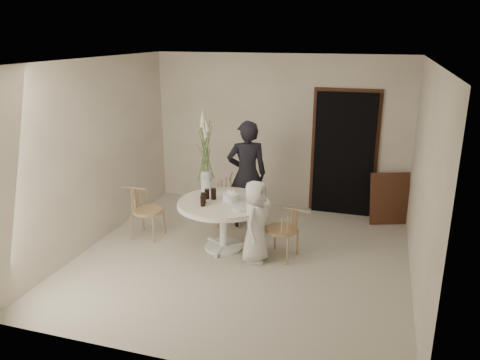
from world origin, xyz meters
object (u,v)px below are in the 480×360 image
(chair_far, at_px, (230,193))
(chair_left, at_px, (141,205))
(table, at_px, (224,209))
(girl, at_px, (247,174))
(boy, at_px, (256,221))
(chair_right, at_px, (289,226))
(flower_vase, at_px, (206,156))
(birthday_cake, at_px, (230,197))

(chair_far, distance_m, chair_left, 1.48)
(table, distance_m, girl, 0.95)
(table, bearing_deg, boy, -23.92)
(chair_left, bearing_deg, chair_right, -92.68)
(table, relative_size, flower_vase, 1.07)
(girl, bearing_deg, chair_far, -36.55)
(table, xyz_separation_m, chair_right, (0.97, -0.06, -0.12))
(chair_far, relative_size, chair_left, 0.97)
(chair_left, xyz_separation_m, birthday_cake, (1.44, 0.01, 0.27))
(table, distance_m, chair_far, 1.02)
(birthday_cake, bearing_deg, table, -153.77)
(chair_far, relative_size, boy, 0.67)
(chair_right, height_order, girl, girl)
(chair_far, bearing_deg, flower_vase, -118.15)
(chair_right, xyz_separation_m, boy, (-0.42, -0.18, 0.08))
(chair_left, distance_m, girl, 1.72)
(birthday_cake, bearing_deg, flower_vase, 146.38)
(boy, bearing_deg, flower_vase, 60.19)
(chair_far, distance_m, boy, 1.45)
(chair_left, distance_m, birthday_cake, 1.47)
(chair_left, bearing_deg, boy, -98.56)
(chair_left, bearing_deg, girl, -58.93)
(chair_left, xyz_separation_m, girl, (1.44, 0.88, 0.36))
(flower_vase, bearing_deg, chair_right, -17.44)
(boy, distance_m, birthday_cake, 0.57)
(chair_left, relative_size, boy, 0.68)
(girl, height_order, flower_vase, flower_vase)
(chair_right, xyz_separation_m, flower_vase, (-1.37, 0.43, 0.78))
(table, xyz_separation_m, girl, (0.08, 0.91, 0.26))
(girl, xyz_separation_m, birthday_cake, (0.01, -0.87, -0.09))
(chair_right, relative_size, chair_left, 0.97)
(chair_left, relative_size, flower_vase, 0.64)
(girl, height_order, birthday_cake, girl)
(girl, bearing_deg, birthday_cake, 66.89)
(girl, xyz_separation_m, flower_vase, (-0.48, -0.54, 0.41))
(birthday_cake, bearing_deg, girl, 90.33)
(chair_far, height_order, girl, girl)
(chair_right, relative_size, flower_vase, 0.62)
(girl, bearing_deg, flower_vase, 25.01)
(chair_left, distance_m, boy, 1.92)
(chair_right, bearing_deg, table, -81.27)
(girl, xyz_separation_m, boy, (0.46, -1.15, -0.29))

